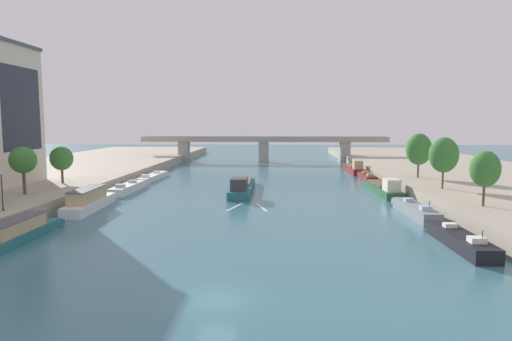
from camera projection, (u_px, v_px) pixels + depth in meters
ground_plane at (217, 300)px, 28.35m from camera, size 400.00×400.00×0.00m
quay_left at (43, 176)px, 84.79m from camera, size 36.00×170.00×2.00m
quay_right at (481, 179)px, 80.92m from camera, size 36.00×170.00×2.00m
barge_midriver at (242, 186)px, 72.13m from camera, size 3.32×19.42×3.01m
wake_behind_barge at (248, 207)px, 59.34m from camera, size 5.60×5.88×0.03m
moored_boat_left_upstream at (20, 231)px, 42.45m from camera, size 2.33×12.33×2.27m
moored_boat_left_lone at (89, 201)px, 57.44m from camera, size 3.13×13.69×2.92m
moored_boat_left_near at (128, 188)px, 72.36m from camera, size 2.63×12.04×2.36m
moored_boat_left_end at (152, 177)px, 87.69m from camera, size 2.82×15.28×2.13m
moored_boat_right_second at (459, 239)px, 40.55m from camera, size 2.58×12.01×2.37m
moored_boat_right_near at (415, 210)px, 54.08m from camera, size 2.67×12.37×2.44m
moored_boat_right_end at (383, 188)px, 70.99m from camera, size 3.12×16.45×2.91m
moored_boat_right_midway at (367, 177)px, 85.75m from camera, size 2.01×10.47×2.44m
moored_boat_right_far at (354, 168)px, 99.69m from camera, size 2.72×14.40×3.17m
tree_left_second at (23, 160)px, 57.10m from camera, size 3.37×3.37×6.23m
tree_left_distant at (62, 158)px, 67.82m from camera, size 3.41×3.41×5.68m
tree_right_far at (485, 169)px, 49.05m from camera, size 3.24×3.24×6.22m
tree_right_midway at (444, 155)px, 62.15m from camera, size 4.00×4.00×7.27m
tree_right_past_mid at (419, 149)px, 74.74m from camera, size 4.23×4.23×7.48m
lamppost_left_bank at (2, 189)px, 46.75m from camera, size 0.28×0.28×4.15m
bridge_far at (264, 145)px, 126.81m from camera, size 70.18×4.40×7.31m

